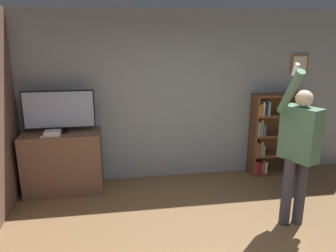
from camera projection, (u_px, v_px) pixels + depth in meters
wall_back at (173, 97)px, 5.27m from camera, size 6.78×0.09×2.70m
tv_ledge at (63, 162)px, 4.93m from camera, size 1.14×0.52×0.93m
television at (59, 111)px, 4.76m from camera, size 1.02×0.22×0.62m
game_console at (53, 133)px, 4.65m from camera, size 0.22×0.16×0.08m
remote_loose at (44, 136)px, 4.61m from camera, size 0.09×0.14×0.02m
bookshelf at (271, 136)px, 5.54m from camera, size 0.84×0.28×1.38m
person at (299, 146)px, 3.89m from camera, size 0.59×0.58×2.04m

